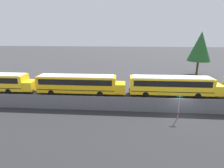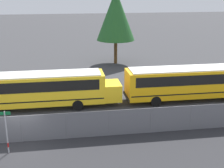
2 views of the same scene
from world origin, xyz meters
name	(u,v)px [view 1 (image 1 of 2)]	position (x,y,z in m)	size (l,w,h in m)	color
ground_plane	(180,113)	(0.00, 0.00, 0.00)	(200.00, 200.00, 0.00)	#38383A
road_strip	(199,142)	(0.00, -6.00, 0.00)	(148.08, 12.00, 0.01)	#2B2B2D
fence	(181,106)	(0.00, 0.00, 0.97)	(114.15, 0.07, 1.91)	#9EA0A5
school_bus_2	(79,83)	(-14.17, 5.98, 1.81)	(14.01, 2.59, 3.05)	yellow
school_bus_3	(172,85)	(0.48, 6.18, 1.81)	(14.01, 2.59, 3.05)	yellow
street_sign	(179,106)	(-0.67, -1.39, 1.52)	(0.70, 0.09, 2.86)	#B7B7BC
tree_1	(200,46)	(9.97, 21.17, 6.45)	(5.04, 5.04, 9.75)	#51381E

